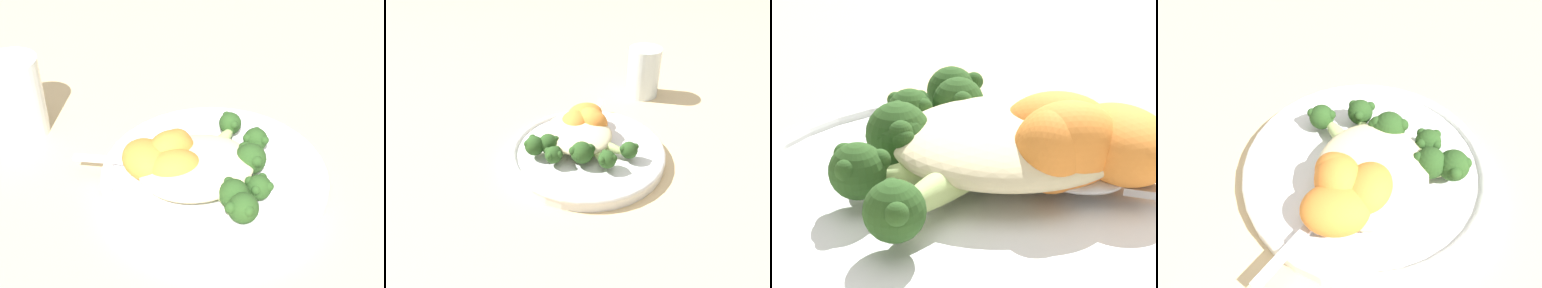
% 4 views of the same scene
% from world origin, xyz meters
% --- Properties ---
extents(ground_plane, '(4.00, 4.00, 0.00)m').
position_xyz_m(ground_plane, '(0.00, 0.00, 0.00)').
color(ground_plane, '#D6B784').
extents(plate, '(0.25, 0.25, 0.02)m').
position_xyz_m(plate, '(0.01, -0.01, 0.01)').
color(plate, white).
rests_on(plate, ground_plane).
extents(quinoa_mound, '(0.13, 0.11, 0.03)m').
position_xyz_m(quinoa_mound, '(-0.02, -0.02, 0.04)').
color(quinoa_mound, beige).
rests_on(quinoa_mound, plate).
extents(broccoli_stalk_0, '(0.04, 0.12, 0.03)m').
position_xyz_m(broccoli_stalk_0, '(-0.01, -0.08, 0.03)').
color(broccoli_stalk_0, '#ADC675').
rests_on(broccoli_stalk_0, plate).
extents(broccoli_stalk_1, '(0.05, 0.10, 0.03)m').
position_xyz_m(broccoli_stalk_1, '(-0.00, -0.06, 0.03)').
color(broccoli_stalk_1, '#ADC675').
rests_on(broccoli_stalk_1, plate).
extents(broccoli_stalk_2, '(0.08, 0.09, 0.03)m').
position_xyz_m(broccoli_stalk_2, '(0.01, -0.05, 0.03)').
color(broccoli_stalk_2, '#ADC675').
rests_on(broccoli_stalk_2, plate).
extents(broccoli_stalk_3, '(0.08, 0.04, 0.03)m').
position_xyz_m(broccoli_stalk_3, '(0.03, -0.03, 0.04)').
color(broccoli_stalk_3, '#ADC675').
rests_on(broccoli_stalk_3, plate).
extents(broccoli_stalk_4, '(0.10, 0.04, 0.03)m').
position_xyz_m(broccoli_stalk_4, '(0.03, -0.03, 0.04)').
color(broccoli_stalk_4, '#ADC675').
rests_on(broccoli_stalk_4, plate).
extents(broccoli_stalk_5, '(0.11, 0.04, 0.03)m').
position_xyz_m(broccoli_stalk_5, '(0.04, -0.01, 0.03)').
color(broccoli_stalk_5, '#ADC675').
rests_on(broccoli_stalk_5, plate).
extents(broccoli_stalk_6, '(0.10, 0.09, 0.03)m').
position_xyz_m(broccoli_stalk_6, '(0.03, 0.02, 0.03)').
color(broccoli_stalk_6, '#ADC675').
rests_on(broccoli_stalk_6, plate).
extents(sweet_potato_chunk_0, '(0.07, 0.06, 0.04)m').
position_xyz_m(sweet_potato_chunk_0, '(-0.04, -0.02, 0.04)').
color(sweet_potato_chunk_0, orange).
rests_on(sweet_potato_chunk_0, plate).
extents(sweet_potato_chunk_1, '(0.06, 0.07, 0.04)m').
position_xyz_m(sweet_potato_chunk_1, '(-0.07, 0.01, 0.04)').
color(sweet_potato_chunk_1, orange).
rests_on(sweet_potato_chunk_1, plate).
extents(sweet_potato_chunk_2, '(0.06, 0.06, 0.04)m').
position_xyz_m(sweet_potato_chunk_2, '(-0.04, 0.01, 0.04)').
color(sweet_potato_chunk_2, orange).
rests_on(sweet_potato_chunk_2, plate).
extents(sweet_potato_chunk_3, '(0.06, 0.06, 0.04)m').
position_xyz_m(sweet_potato_chunk_3, '(-0.03, 0.01, 0.04)').
color(sweet_potato_chunk_3, orange).
rests_on(sweet_potato_chunk_3, plate).
extents(spoon, '(0.12, 0.08, 0.01)m').
position_xyz_m(spoon, '(-0.05, 0.02, 0.03)').
color(spoon, silver).
rests_on(spoon, plate).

